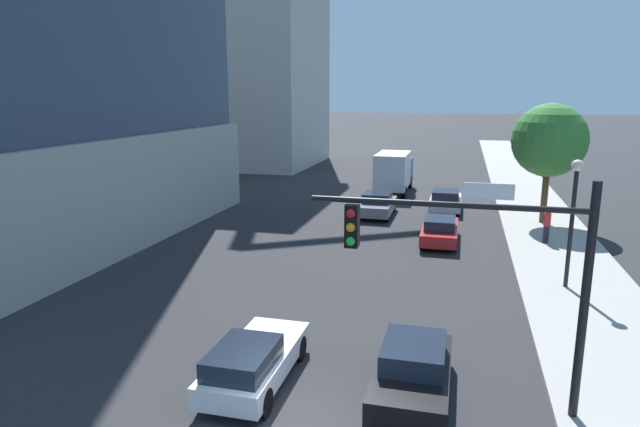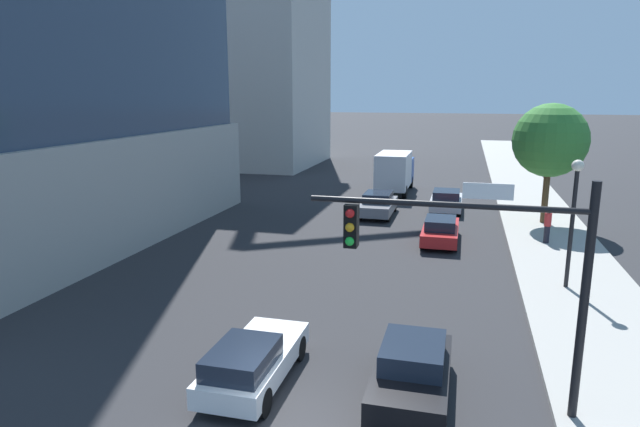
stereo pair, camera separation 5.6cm
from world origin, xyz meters
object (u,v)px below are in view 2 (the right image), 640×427
car_black (412,370)px  pedestrian_red_shirt (547,225)px  street_tree (550,141)px  car_gray (378,204)px  box_truck (395,171)px  car_red (440,230)px  construction_building (239,20)px  car_white (252,361)px  street_lamp (574,203)px  traffic_light_pole (475,252)px  car_silver (446,200)px

car_black → pedestrian_red_shirt: 16.63m
street_tree → car_black: bearing=-105.2°
car_gray → box_truck: bearing=90.0°
street_tree → car_red: (-5.58, -5.48, -4.19)m
car_gray → car_red: (4.05, -5.46, -0.07)m
street_tree → car_black: street_tree is taller
car_red → construction_building: bearing=128.9°
car_white → box_truck: bearing=90.0°
street_lamp → street_tree: street_tree is taller
box_truck → car_white: bearing=-90.0°
car_gray → pedestrian_red_shirt: (9.21, -4.66, 0.31)m
street_lamp → pedestrian_red_shirt: size_ratio=2.82×
street_lamp → car_gray: 14.75m
traffic_light_pole → street_tree: size_ratio=0.94×
car_black → box_truck: (-4.05, 28.56, 1.03)m
street_lamp → car_white: street_lamp is taller
street_lamp → car_red: size_ratio=1.08×
street_tree → car_red: 8.87m
street_lamp → car_black: street_lamp is taller
street_tree → car_gray: (-9.64, -0.02, -4.13)m
street_lamp → pedestrian_red_shirt: 7.06m
construction_building → car_black: 49.89m
car_red → box_truck: box_truck is taller
car_gray → car_red: 6.80m
car_gray → pedestrian_red_shirt: pedestrian_red_shirt is taller
car_white → car_red: 16.08m
car_silver → box_truck: box_truck is taller
street_lamp → car_gray: bearing=128.8°
street_lamp → pedestrian_red_shirt: bearing=89.0°
construction_building → car_red: 37.96m
street_lamp → car_red: bearing=130.8°
street_lamp → car_red: 8.20m
car_gray → car_white: bearing=-90.0°
construction_building → street_tree: bearing=-38.4°
street_tree → car_black: 21.63m
car_gray → street_tree: bearing=0.1°
traffic_light_pole → pedestrian_red_shirt: size_ratio=3.65×
car_silver → car_gray: bearing=-149.9°
car_white → car_red: size_ratio=0.94×
traffic_light_pole → car_gray: (-5.37, 20.65, -3.19)m
street_lamp → car_black: (-5.04, -9.17, -2.75)m
street_lamp → car_silver: bearing=110.3°
car_white → box_truck: size_ratio=0.65×
car_black → car_silver: (0.00, 22.82, 0.02)m
construction_building → car_white: (18.09, -43.01, -14.00)m
car_gray → street_lamp: bearing=-51.2°
construction_building → car_silver: 32.73m
street_tree → car_silver: bearing=157.3°
construction_building → box_truck: construction_building is taller
pedestrian_red_shirt → street_lamp: bearing=-91.0°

